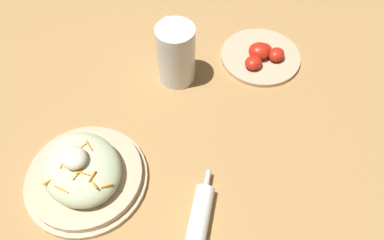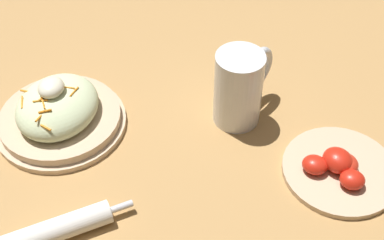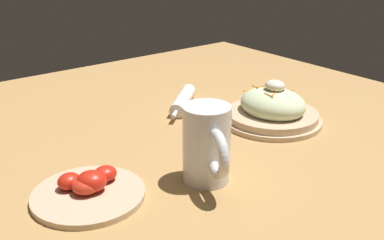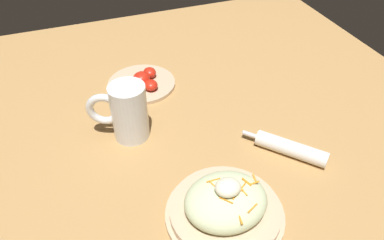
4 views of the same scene
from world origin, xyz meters
name	(u,v)px [view 4 (image 4 of 4)]	position (x,y,z in m)	size (l,w,h in m)	color
ground_plane	(185,141)	(0.00, 0.00, 0.00)	(1.43, 1.43, 0.00)	#B2844C
salad_plate	(227,206)	(0.00, -0.23, 0.03)	(0.23, 0.23, 0.10)	#D1B28E
beer_mug	(128,115)	(-0.12, 0.07, 0.06)	(0.14, 0.09, 0.14)	white
napkin_roll	(290,148)	(0.21, -0.12, 0.02)	(0.15, 0.16, 0.04)	white
tomato_plate	(143,82)	(-0.03, 0.26, 0.01)	(0.19, 0.19, 0.05)	#D1B28E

